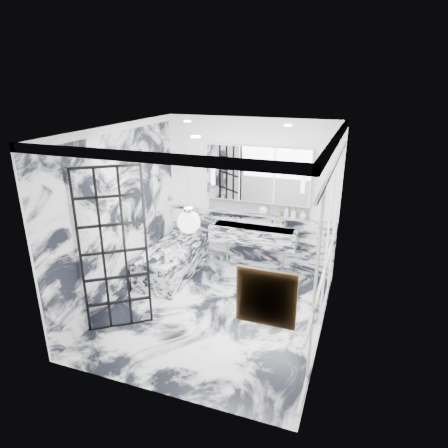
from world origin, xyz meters
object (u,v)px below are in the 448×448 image
at_px(crittall_door, 114,252).
at_px(trough_sink, 253,235).
at_px(mirror_cabinet, 258,174).

distance_m(crittall_door, trough_sink, 2.74).
height_order(crittall_door, mirror_cabinet, crittall_door).
bearing_deg(mirror_cabinet, crittall_door, -117.92).
bearing_deg(trough_sink, crittall_door, -119.61).
bearing_deg(mirror_cabinet, trough_sink, -90.00).
relative_size(trough_sink, mirror_cabinet, 0.84).
height_order(crittall_door, trough_sink, crittall_door).
xyz_separation_m(trough_sink, mirror_cabinet, (-0.00, 0.17, 1.09)).
xyz_separation_m(crittall_door, mirror_cabinet, (1.33, 2.52, 0.63)).
bearing_deg(crittall_door, mirror_cabinet, 26.18).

